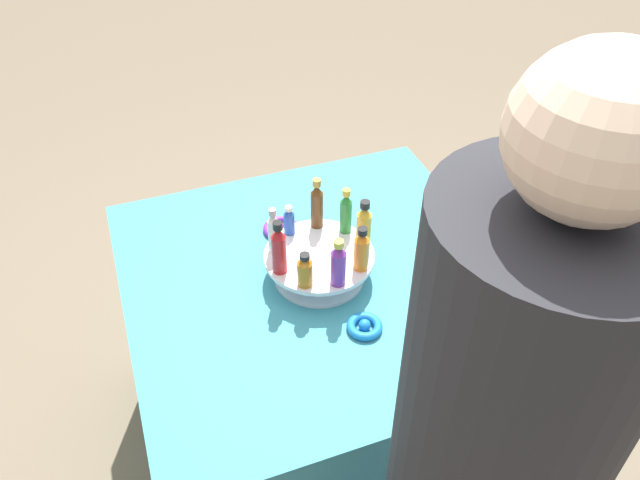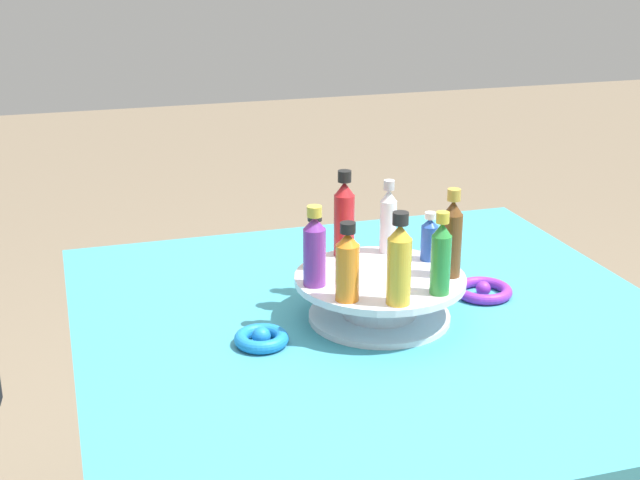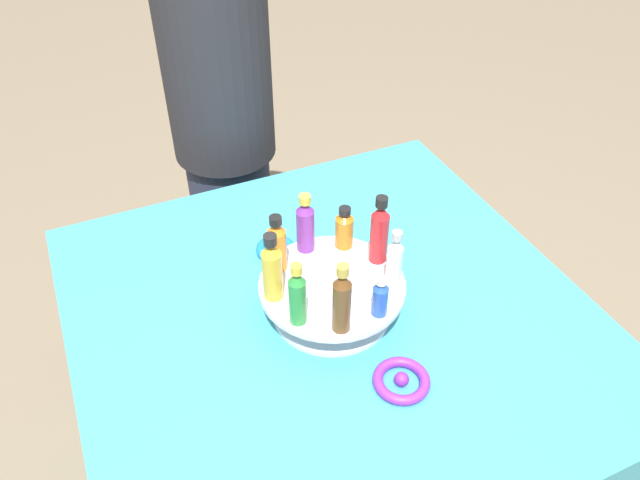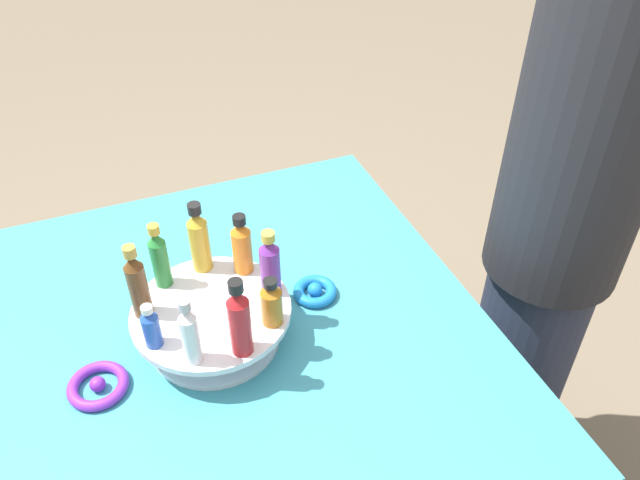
# 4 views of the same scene
# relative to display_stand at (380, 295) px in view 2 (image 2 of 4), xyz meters

# --- Properties ---
(display_stand) EXTENTS (0.29, 0.29, 0.08)m
(display_stand) POSITION_rel_display_stand_xyz_m (0.00, 0.00, 0.00)
(display_stand) COLOR silver
(display_stand) RESTS_ON party_table
(bottle_brown) EXTENTS (0.03, 0.03, 0.15)m
(bottle_brown) POSITION_rel_display_stand_xyz_m (-0.03, -0.11, 0.10)
(bottle_brown) COLOR brown
(bottle_brown) RESTS_ON display_stand
(bottle_blue) EXTENTS (0.03, 0.03, 0.09)m
(bottle_blue) POSITION_rel_display_stand_xyz_m (0.05, -0.11, 0.07)
(bottle_blue) COLOR #234CAD
(bottle_blue) RESTS_ON display_stand
(bottle_clear) EXTENTS (0.03, 0.03, 0.13)m
(bottle_clear) POSITION_rel_display_stand_xyz_m (0.10, -0.05, 0.10)
(bottle_clear) COLOR silver
(bottle_clear) RESTS_ON display_stand
(bottle_red) EXTENTS (0.04, 0.04, 0.15)m
(bottle_red) POSITION_rel_display_stand_xyz_m (0.11, 0.03, 0.11)
(bottle_red) COLOR #B21E23
(bottle_red) RESTS_ON display_stand
(bottle_amber) EXTENTS (0.04, 0.04, 0.10)m
(bottle_amber) POSITION_rel_display_stand_xyz_m (0.07, 0.09, 0.08)
(bottle_amber) COLOR #AD6B19
(bottle_amber) RESTS_ON display_stand
(bottle_purple) EXTENTS (0.04, 0.04, 0.13)m
(bottle_purple) POSITION_rel_display_stand_xyz_m (-0.01, 0.12, 0.10)
(bottle_purple) COLOR #702D93
(bottle_purple) RESTS_ON display_stand
(bottle_orange) EXTENTS (0.04, 0.04, 0.13)m
(bottle_orange) POSITION_rel_display_stand_xyz_m (-0.08, 0.09, 0.09)
(bottle_orange) COLOR orange
(bottle_orange) RESTS_ON display_stand
(bottle_gold) EXTENTS (0.04, 0.04, 0.15)m
(bottle_gold) POSITION_rel_display_stand_xyz_m (-0.12, 0.01, 0.10)
(bottle_gold) COLOR gold
(bottle_gold) RESTS_ON display_stand
(bottle_green) EXTENTS (0.03, 0.03, 0.14)m
(bottle_green) POSITION_rel_display_stand_xyz_m (-0.10, -0.06, 0.10)
(bottle_green) COLOR #288438
(bottle_green) RESTS_ON display_stand
(ribbon_bow_purple) EXTENTS (0.10, 0.10, 0.03)m
(ribbon_bow_purple) POSITION_rel_display_stand_xyz_m (0.04, -0.21, -0.03)
(ribbon_bow_purple) COLOR purple
(ribbon_bow_purple) RESTS_ON party_table
(ribbon_bow_blue) EXTENTS (0.09, 0.09, 0.03)m
(ribbon_bow_blue) POSITION_rel_display_stand_xyz_m (-0.04, 0.21, -0.03)
(ribbon_bow_blue) COLOR blue
(ribbon_bow_blue) RESTS_ON party_table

